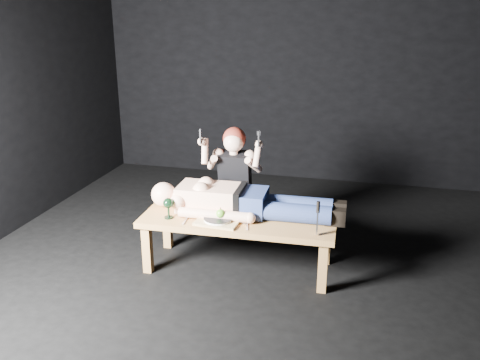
{
  "coord_description": "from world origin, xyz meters",
  "views": [
    {
      "loc": [
        0.73,
        -3.66,
        2.06
      ],
      "look_at": [
        -0.22,
        0.07,
        0.75
      ],
      "focal_mm": 38.31,
      "sensor_mm": 36.0,
      "label": 1
    }
  ],
  "objects": [
    {
      "name": "spoon_flat",
      "position": [
        -0.2,
        -0.06,
        0.45
      ],
      "size": [
        0.15,
        0.1,
        0.01
      ],
      "primitive_type": "cube",
      "rotation": [
        0.0,
        0.0,
        1.01
      ],
      "color": "#B2B2B7",
      "rests_on": "table"
    },
    {
      "name": "ground",
      "position": [
        0.0,
        0.0,
        0.0
      ],
      "size": [
        5.0,
        5.0,
        0.0
      ],
      "primitive_type": "plane",
      "color": "black",
      "rests_on": "ground"
    },
    {
      "name": "fork_flat",
      "position": [
        -0.61,
        -0.15,
        0.45
      ],
      "size": [
        0.03,
        0.17,
        0.01
      ],
      "primitive_type": "cube",
      "rotation": [
        0.0,
        0.0,
        0.08
      ],
      "color": "#B2B2B7",
      "rests_on": "table"
    },
    {
      "name": "kneeling_woman",
      "position": [
        -0.37,
        0.53,
        0.56
      ],
      "size": [
        0.63,
        0.7,
        1.12
      ],
      "primitive_type": null,
      "rotation": [
        0.0,
        0.0,
        0.05
      ],
      "color": "black",
      "rests_on": "ground"
    },
    {
      "name": "back_wall",
      "position": [
        0.0,
        2.5,
        1.5
      ],
      "size": [
        5.0,
        0.0,
        5.0
      ],
      "primitive_type": "plane",
      "rotation": [
        1.57,
        0.0,
        0.0
      ],
      "color": "black",
      "rests_on": "ground"
    },
    {
      "name": "carving_knife",
      "position": [
        0.43,
        -0.17,
        0.58
      ],
      "size": [
        0.04,
        0.04,
        0.27
      ],
      "primitive_type": null,
      "rotation": [
        0.0,
        0.0,
        0.03
      ],
      "color": "#B2B2B7",
      "rests_on": "table"
    },
    {
      "name": "lying_man",
      "position": [
        -0.17,
        0.11,
        0.58
      ],
      "size": [
        1.58,
        0.53,
        0.27
      ],
      "primitive_type": null,
      "rotation": [
        0.0,
        0.0,
        0.03
      ],
      "color": "beige",
      "rests_on": "table"
    },
    {
      "name": "knife_flat",
      "position": [
        -0.11,
        -0.14,
        0.45
      ],
      "size": [
        0.05,
        0.16,
        0.01
      ],
      "primitive_type": "cube",
      "rotation": [
        0.0,
        0.0,
        0.24
      ],
      "color": "#B2B2B7",
      "rests_on": "table"
    },
    {
      "name": "goblet",
      "position": [
        -0.76,
        -0.13,
        0.53
      ],
      "size": [
        0.08,
        0.08,
        0.17
      ],
      "primitive_type": null,
      "rotation": [
        0.0,
        0.0,
        0.03
      ],
      "color": "black",
      "rests_on": "table"
    },
    {
      "name": "plate",
      "position": [
        -0.35,
        -0.12,
        0.48
      ],
      "size": [
        0.24,
        0.24,
        0.02
      ],
      "primitive_type": "cylinder",
      "rotation": [
        0.0,
        0.0,
        -0.07
      ],
      "color": "white",
      "rests_on": "serving_tray"
    },
    {
      "name": "serving_tray",
      "position": [
        -0.35,
        -0.12,
        0.46
      ],
      "size": [
        0.35,
        0.26,
        0.02
      ],
      "primitive_type": "cube",
      "rotation": [
        0.0,
        0.0,
        -0.07
      ],
      "color": "tan",
      "rests_on": "table"
    },
    {
      "name": "table",
      "position": [
        -0.22,
        0.02,
        0.23
      ],
      "size": [
        1.58,
        0.63,
        0.45
      ],
      "primitive_type": "cube",
      "rotation": [
        0.0,
        0.0,
        0.03
      ],
      "color": "olive",
      "rests_on": "ground"
    },
    {
      "name": "apple",
      "position": [
        -0.33,
        -0.11,
        0.52
      ],
      "size": [
        0.07,
        0.07,
        0.07
      ],
      "primitive_type": "sphere",
      "color": "#59A21F",
      "rests_on": "plate"
    }
  ]
}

